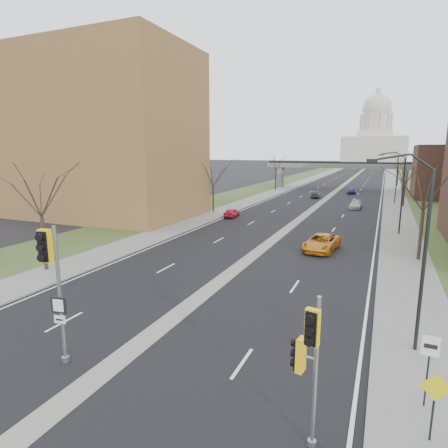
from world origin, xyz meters
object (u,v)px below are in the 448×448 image
Objects in this scene: signal_pole_median at (52,272)px; signal_pole_right at (308,352)px; speed_limit_sign at (429,358)px; car_left_far at (316,195)px; car_left_near at (232,213)px; car_right_mid at (355,205)px; car_right_near at (321,243)px; warning_sign at (434,397)px; car_right_far at (351,190)px.

signal_pole_median is 10.34m from signal_pole_right.
car_left_far is (-13.83, 59.58, -1.32)m from speed_limit_sign.
signal_pole_median is 1.62× the size of car_left_near.
car_right_near is at bearing -91.50° from car_right_mid.
car_right_mid is (-5.81, 47.99, -1.32)m from speed_limit_sign.
signal_pole_right is at bearing -75.88° from car_right_near.
warning_sign is 71.91m from car_right_far.
car_right_far is (-2.35, 21.74, 0.08)m from car_right_mid.
car_left_far reaches higher than car_right_mid.
speed_limit_sign is 21.37m from car_right_near.
signal_pole_median is 24.58m from car_right_near.
car_left_near is at bearing 125.06° from signal_pole_right.
car_right_mid is at bearing 95.77° from warning_sign.
car_left_far is 0.88× the size of car_right_mid.
signal_pole_right reaches higher than car_right_far.
signal_pole_median is 73.05m from car_right_far.
car_left_near is 27.15m from car_left_far.
signal_pole_right reaches higher than speed_limit_sign.
signal_pole_median is 1.46× the size of car_right_far.
car_left_near is at bearing 119.75° from warning_sign.
car_left_near reaches higher than car_left_far.
car_right_far is (12.59, 36.40, 0.07)m from car_left_near.
speed_limit_sign is at bearing 2.55° from signal_pole_median.
speed_limit_sign is 0.63× the size of car_right_mid.
signal_pole_right reaches higher than warning_sign.
signal_pole_median is at bearing -98.57° from car_right_mid.
car_right_mid is (0.89, 27.73, -0.13)m from car_right_near.
signal_pole_right reaches higher than car_left_near.
car_right_near is at bearing 99.44° from car_left_far.
signal_pole_median reaches higher than signal_pole_right.
signal_pole_median is 62.70m from car_left_far.
signal_pole_median is 1.23× the size of signal_pole_right.
car_left_far is at bearing 80.21° from signal_pole_median.
car_right_mid is (8.03, -11.59, -0.00)m from car_left_far.
signal_pole_right is 0.91× the size of car_right_near.
signal_pole_right is 1.32× the size of car_left_near.
signal_pole_median is 1.41× the size of car_right_mid.
car_left_far is 0.70× the size of car_right_near.
signal_pole_right reaches higher than car_left_far.
car_right_far is at bearing -113.57° from car_left_near.
car_left_near is 38.52m from car_right_far.
car_right_near is 1.26× the size of car_right_mid.
warning_sign is at bearing -88.22° from car_right_far.
speed_limit_sign is at bearing 89.84° from warning_sign.
car_left_near is (-20.75, 33.33, -1.31)m from speed_limit_sign.
car_left_near is 0.87× the size of car_right_mid.
signal_pole_median is 14.30m from speed_limit_sign.
car_right_near is at bearing 106.09° from warning_sign.
car_left_near is 19.19m from car_right_near.
car_right_near is (14.06, -13.07, 0.11)m from car_left_near.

